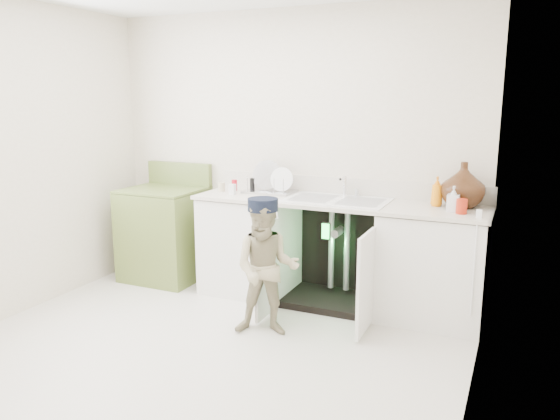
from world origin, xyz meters
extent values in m
plane|color=beige|center=(0.00, 0.00, 0.00)|extent=(3.50, 3.50, 0.00)
cube|color=silver|center=(0.00, 1.50, 1.25)|extent=(3.50, 2.50, 0.02)
cube|color=silver|center=(0.00, -1.50, 1.25)|extent=(3.50, 2.50, 0.02)
cube|color=silver|center=(-1.75, 0.00, 1.25)|extent=(2.50, 3.00, 0.02)
cube|color=silver|center=(1.75, 0.00, 1.25)|extent=(2.50, 3.00, 0.02)
cube|color=white|center=(-0.25, 1.20, 0.43)|extent=(0.80, 0.60, 0.86)
cube|color=white|center=(1.35, 1.20, 0.43)|extent=(0.80, 0.60, 0.86)
cube|color=black|center=(0.55, 1.47, 0.43)|extent=(0.80, 0.06, 0.86)
cube|color=black|center=(0.55, 1.20, 0.03)|extent=(0.80, 0.60, 0.06)
cylinder|color=gray|center=(0.48, 1.30, 0.45)|extent=(0.05, 0.05, 0.70)
cylinder|color=gray|center=(0.62, 1.30, 0.45)|extent=(0.05, 0.05, 0.70)
cylinder|color=gray|center=(0.55, 1.25, 0.62)|extent=(0.07, 0.18, 0.07)
cube|color=white|center=(0.15, 0.70, 0.40)|extent=(0.03, 0.40, 0.76)
cube|color=white|center=(0.95, 0.70, 0.40)|extent=(0.02, 0.40, 0.76)
cube|color=silver|center=(0.55, 1.20, 0.89)|extent=(2.44, 0.64, 0.03)
cube|color=silver|center=(0.55, 1.49, 0.98)|extent=(2.44, 0.02, 0.15)
cube|color=white|center=(0.55, 1.20, 0.90)|extent=(0.85, 0.55, 0.02)
cube|color=gray|center=(0.34, 1.20, 0.91)|extent=(0.34, 0.40, 0.01)
cube|color=gray|center=(0.76, 1.20, 0.91)|extent=(0.34, 0.40, 0.01)
cylinder|color=silver|center=(0.55, 1.42, 0.99)|extent=(0.03, 0.03, 0.17)
cylinder|color=silver|center=(0.55, 1.36, 1.06)|extent=(0.02, 0.14, 0.02)
cylinder|color=silver|center=(0.66, 1.42, 0.94)|extent=(0.04, 0.04, 0.06)
cylinder|color=white|center=(1.68, 0.89, 0.55)|extent=(0.01, 0.01, 0.70)
cube|color=white|center=(1.68, 0.98, 0.93)|extent=(0.04, 0.02, 0.06)
cube|color=silver|center=(-0.12, 1.32, 0.91)|extent=(0.44, 0.29, 0.02)
cylinder|color=silver|center=(-0.16, 1.34, 0.99)|extent=(0.27, 0.10, 0.26)
cylinder|color=white|center=(0.00, 1.32, 0.98)|extent=(0.21, 0.06, 0.21)
cylinder|color=silver|center=(-0.29, 1.22, 0.98)|extent=(0.01, 0.01, 0.13)
cylinder|color=silver|center=(-0.20, 1.22, 0.98)|extent=(0.01, 0.01, 0.13)
cylinder|color=silver|center=(-0.12, 1.22, 0.98)|extent=(0.01, 0.01, 0.13)
cylinder|color=silver|center=(-0.03, 1.22, 0.98)|extent=(0.01, 0.01, 0.13)
cylinder|color=silver|center=(0.06, 1.22, 0.98)|extent=(0.01, 0.01, 0.13)
imported|color=#4B2515|center=(1.53, 1.34, 1.08)|extent=(0.34, 0.34, 0.35)
imported|color=orange|center=(1.34, 1.30, 1.02)|extent=(0.09, 0.09, 0.23)
imported|color=white|center=(1.48, 1.14, 1.00)|extent=(0.09, 0.09, 0.19)
cylinder|color=red|center=(1.55, 1.08, 0.96)|extent=(0.08, 0.08, 0.11)
cylinder|color=red|center=(-0.45, 1.28, 0.95)|extent=(0.05, 0.05, 0.10)
cylinder|color=#C2B28E|center=(-0.54, 1.20, 0.94)|extent=(0.06, 0.06, 0.08)
cylinder|color=black|center=(-0.29, 1.32, 0.96)|extent=(0.04, 0.04, 0.12)
cube|color=silver|center=(-0.38, 1.10, 0.95)|extent=(0.05, 0.05, 0.09)
cube|color=olive|center=(-1.17, 1.18, 0.43)|extent=(0.71, 0.65, 0.86)
cube|color=olive|center=(-1.17, 1.18, 0.87)|extent=(0.71, 0.65, 0.02)
cube|color=olive|center=(-1.17, 1.46, 0.99)|extent=(0.71, 0.06, 0.22)
cylinder|color=black|center=(-1.35, 1.02, 0.87)|extent=(0.16, 0.16, 0.02)
cylinder|color=silver|center=(-1.35, 1.02, 0.88)|extent=(0.19, 0.19, 0.01)
cylinder|color=black|center=(-1.35, 1.33, 0.87)|extent=(0.16, 0.16, 0.02)
cylinder|color=silver|center=(-1.35, 1.33, 0.88)|extent=(0.19, 0.19, 0.01)
cylinder|color=black|center=(-1.00, 1.02, 0.87)|extent=(0.16, 0.16, 0.02)
cylinder|color=silver|center=(-1.00, 1.02, 0.88)|extent=(0.19, 0.19, 0.01)
cylinder|color=black|center=(-1.00, 1.33, 0.87)|extent=(0.16, 0.16, 0.02)
cylinder|color=silver|center=(-1.00, 1.33, 0.88)|extent=(0.19, 0.19, 0.01)
imported|color=tan|center=(0.28, 0.42, 0.51)|extent=(0.59, 0.52, 1.01)
cylinder|color=black|center=(0.28, 0.42, 0.98)|extent=(0.28, 0.28, 0.09)
cube|color=black|center=(0.25, 0.51, 0.95)|extent=(0.19, 0.14, 0.01)
cube|color=black|center=(0.58, 0.86, 0.72)|extent=(0.07, 0.01, 0.14)
cube|color=#26F23F|center=(0.58, 0.85, 0.72)|extent=(0.06, 0.00, 0.12)
camera|label=1|loc=(1.94, -3.03, 1.74)|focal=35.00mm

